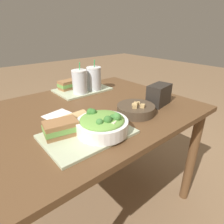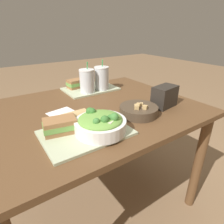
{
  "view_description": "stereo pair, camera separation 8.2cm",
  "coord_description": "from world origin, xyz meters",
  "views": [
    {
      "loc": [
        -0.54,
        -0.85,
        1.19
      ],
      "look_at": [
        -0.03,
        -0.24,
        0.82
      ],
      "focal_mm": 30.0,
      "sensor_mm": 36.0,
      "label": 1
    },
    {
      "loc": [
        -0.47,
        -0.9,
        1.19
      ],
      "look_at": [
        -0.03,
        -0.24,
        0.82
      ],
      "focal_mm": 30.0,
      "sensor_mm": 36.0,
      "label": 2
    }
  ],
  "objects": [
    {
      "name": "ground_plane",
      "position": [
        0.0,
        0.0,
        0.0
      ],
      "size": [
        12.0,
        12.0,
        0.0
      ],
      "primitive_type": "plane",
      "color": "#846647"
    },
    {
      "name": "tray_near",
      "position": [
        -0.17,
        -0.25,
        0.76
      ],
      "size": [
        0.38,
        0.27,
        0.01
      ],
      "color": "#B2BC99",
      "rests_on": "dining_table"
    },
    {
      "name": "dining_table",
      "position": [
        0.0,
        0.0,
        0.65
      ],
      "size": [
        1.21,
        0.95,
        0.75
      ],
      "color": "brown",
      "rests_on": "ground_plane"
    },
    {
      "name": "salad_bowl",
      "position": [
        -0.11,
        -0.28,
        0.8
      ],
      "size": [
        0.23,
        0.23,
        0.1
      ],
      "color": "white",
      "rests_on": "tray_near"
    },
    {
      "name": "baguette_near",
      "position": [
        -0.19,
        -0.15,
        0.79
      ],
      "size": [
        0.16,
        0.07,
        0.06
      ],
      "rotation": [
        0.0,
        0.0,
        1.62
      ],
      "color": "tan",
      "rests_on": "tray_near"
    },
    {
      "name": "chip_bag",
      "position": [
        0.36,
        -0.22,
        0.81
      ],
      "size": [
        0.16,
        0.11,
        0.12
      ],
      "rotation": [
        0.0,
        0.0,
        0.16
      ],
      "color": "#28231E",
      "rests_on": "dining_table"
    },
    {
      "name": "drink_cup_dark",
      "position": [
        0.1,
        0.24,
        0.84
      ],
      "size": [
        0.1,
        0.1,
        0.21
      ],
      "color": "silver",
      "rests_on": "tray_far"
    },
    {
      "name": "soup_bowl",
      "position": [
        0.16,
        -0.23,
        0.78
      ],
      "size": [
        0.2,
        0.2,
        0.07
      ],
      "color": "#473828",
      "rests_on": "dining_table"
    },
    {
      "name": "sandwich_far",
      "position": [
        0.07,
        0.38,
        0.79
      ],
      "size": [
        0.14,
        0.1,
        0.06
      ],
      "rotation": [
        0.0,
        0.0,
        0.1
      ],
      "color": "olive",
      "rests_on": "tray_far"
    },
    {
      "name": "sandwich_near",
      "position": [
        -0.26,
        -0.19,
        0.79
      ],
      "size": [
        0.16,
        0.11,
        0.06
      ],
      "rotation": [
        0.0,
        0.0,
        -0.2
      ],
      "color": "olive",
      "rests_on": "tray_near"
    },
    {
      "name": "tray_far",
      "position": [
        0.15,
        0.32,
        0.76
      ],
      "size": [
        0.38,
        0.27,
        0.01
      ],
      "color": "#B2BC99",
      "rests_on": "dining_table"
    },
    {
      "name": "drink_cup_red",
      "position": [
        0.21,
        0.24,
        0.84
      ],
      "size": [
        0.1,
        0.1,
        0.22
      ],
      "color": "silver",
      "rests_on": "tray_far"
    },
    {
      "name": "napkin_folded",
      "position": [
        -0.18,
        0.03,
        0.75
      ],
      "size": [
        0.15,
        0.12,
        0.0
      ],
      "color": "white",
      "rests_on": "dining_table"
    }
  ]
}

